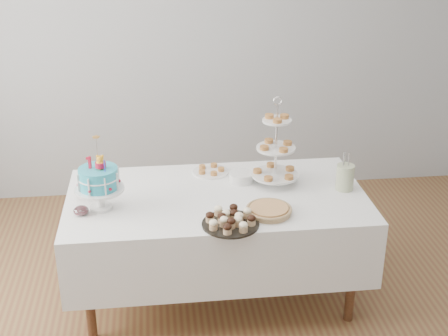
{
  "coord_description": "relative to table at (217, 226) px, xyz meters",
  "views": [
    {
      "loc": [
        -0.37,
        -3.27,
        2.56
      ],
      "look_at": [
        0.05,
        0.3,
        0.96
      ],
      "focal_mm": 50.0,
      "sensor_mm": 36.0,
      "label": 1
    }
  ],
  "objects": [
    {
      "name": "cupcake_tray",
      "position": [
        0.04,
        -0.4,
        0.26
      ],
      "size": [
        0.34,
        0.34,
        0.08
      ],
      "color": "black",
      "rests_on": "table"
    },
    {
      "name": "utensil_pitcher",
      "position": [
        0.84,
        -0.01,
        0.32
      ],
      "size": [
        0.12,
        0.12,
        0.26
      ],
      "rotation": [
        0.0,
        0.0,
        0.35
      ],
      "color": "beige",
      "rests_on": "table"
    },
    {
      "name": "pie",
      "position": [
        0.29,
        -0.29,
        0.25
      ],
      "size": [
        0.28,
        0.28,
        0.04
      ],
      "color": "tan",
      "rests_on": "table"
    },
    {
      "name": "plate_stack",
      "position": [
        0.19,
        0.19,
        0.26
      ],
      "size": [
        0.17,
        0.17,
        0.06
      ],
      "color": "silver",
      "rests_on": "table"
    },
    {
      "name": "jam_bowl_a",
      "position": [
        -0.84,
        -0.17,
        0.25
      ],
      "size": [
        0.09,
        0.09,
        0.06
      ],
      "color": "silver",
      "rests_on": "table"
    },
    {
      "name": "birthday_cake",
      "position": [
        -0.73,
        -0.1,
        0.35
      ],
      "size": [
        0.3,
        0.3,
        0.46
      ],
      "rotation": [
        0.0,
        0.0,
        -0.41
      ],
      "color": "silver",
      "rests_on": "table"
    },
    {
      "name": "pastry_plate",
      "position": [
        -0.0,
        0.35,
        0.24
      ],
      "size": [
        0.25,
        0.25,
        0.04
      ],
      "color": "silver",
      "rests_on": "table"
    },
    {
      "name": "floor",
      "position": [
        0.0,
        -0.3,
        -0.54
      ],
      "size": [
        5.0,
        5.0,
        0.0
      ],
      "primitive_type": "plane",
      "color": "brown",
      "rests_on": "ground"
    },
    {
      "name": "walls",
      "position": [
        0.0,
        -0.3,
        0.81
      ],
      "size": [
        5.04,
        4.04,
        2.7
      ],
      "color": "#A2A5A8",
      "rests_on": "floor"
    },
    {
      "name": "jam_bowl_b",
      "position": [
        -0.84,
        0.06,
        0.25
      ],
      "size": [
        0.1,
        0.1,
        0.06
      ],
      "color": "silver",
      "rests_on": "table"
    },
    {
      "name": "tiered_stand",
      "position": [
        0.4,
        0.12,
        0.48
      ],
      "size": [
        0.31,
        0.31,
        0.61
      ],
      "color": "silver",
      "rests_on": "table"
    },
    {
      "name": "table",
      "position": [
        0.0,
        0.0,
        0.0
      ],
      "size": [
        1.92,
        1.02,
        0.77
      ],
      "color": "silver",
      "rests_on": "floor"
    }
  ]
}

